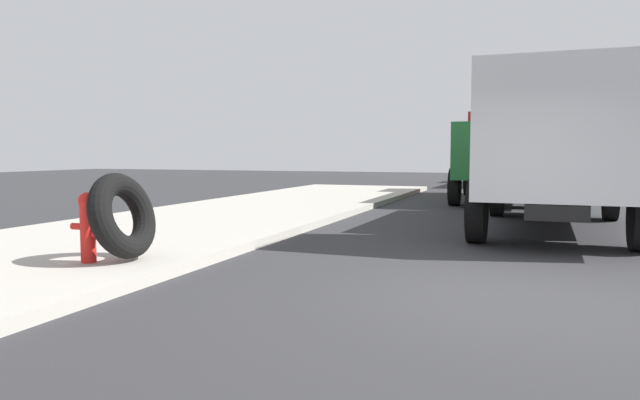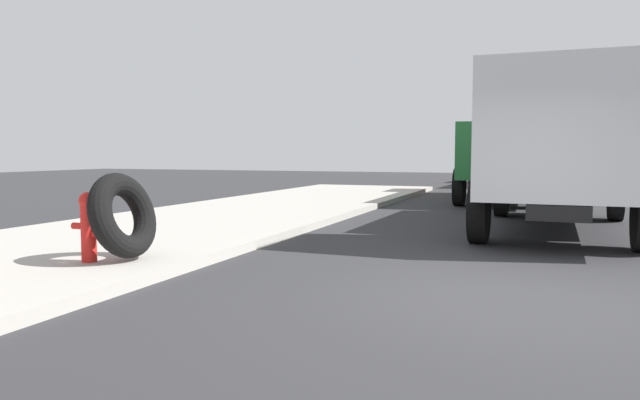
% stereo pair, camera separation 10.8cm
% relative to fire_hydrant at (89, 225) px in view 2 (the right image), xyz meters
% --- Properties ---
extents(ground_plane, '(80.00, 80.00, 0.00)m').
position_rel_fire_hydrant_xyz_m(ground_plane, '(0.47, -5.16, -0.63)').
color(ground_plane, '#2D2D30').
extents(sidewalk_curb, '(36.00, 5.00, 0.15)m').
position_rel_fire_hydrant_xyz_m(sidewalk_curb, '(0.47, 1.34, -0.56)').
color(sidewalk_curb, '#ADA89E').
rests_on(sidewalk_curb, ground).
extents(fire_hydrant, '(0.22, 0.50, 0.90)m').
position_rel_fire_hydrant_xyz_m(fire_hydrant, '(0.00, 0.00, 0.00)').
color(fire_hydrant, red).
rests_on(fire_hydrant, sidewalk_curb).
extents(loose_tire, '(1.16, 0.64, 1.18)m').
position_rel_fire_hydrant_xyz_m(loose_tire, '(0.25, -0.34, 0.11)').
color(loose_tire, black).
rests_on(loose_tire, sidewalk_curb).
extents(dump_truck_gray, '(7.04, 2.90, 3.00)m').
position_rel_fire_hydrant_xyz_m(dump_truck_gray, '(6.49, -5.71, 0.98)').
color(dump_truck_gray, slate).
rests_on(dump_truck_gray, ground).
extents(dump_truck_green, '(7.04, 2.89, 3.00)m').
position_rel_fire_hydrant_xyz_m(dump_truck_green, '(14.09, -4.36, 0.98)').
color(dump_truck_green, '#237033').
rests_on(dump_truck_green, ground).
extents(dump_truck_yellow, '(7.09, 3.02, 3.00)m').
position_rel_fire_hydrant_xyz_m(dump_truck_yellow, '(23.91, -5.07, 0.98)').
color(dump_truck_yellow, gold).
rests_on(dump_truck_yellow, ground).
extents(dump_truck_blue, '(7.10, 3.04, 3.00)m').
position_rel_fire_hydrant_xyz_m(dump_truck_blue, '(35.94, -6.03, 0.98)').
color(dump_truck_blue, '#1E3899').
rests_on(dump_truck_blue, ground).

